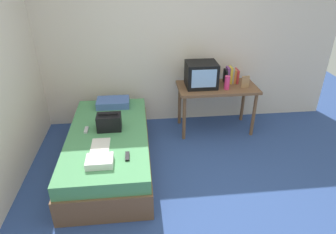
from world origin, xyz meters
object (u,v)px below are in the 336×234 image
(water_bottle, at_px, (227,83))
(book_row, at_px, (231,75))
(tv, at_px, (201,75))
(remote_silver, at_px, (86,130))
(bed, at_px, (110,149))
(handbag, at_px, (109,122))
(folded_towel, at_px, (100,161))
(pillow, at_px, (113,103))
(desk, at_px, (217,92))
(picture_frame, at_px, (245,82))
(magazine, at_px, (100,145))
(remote_dark, at_px, (127,156))

(water_bottle, distance_m, book_row, 0.28)
(tv, distance_m, book_row, 0.49)
(water_bottle, bearing_deg, remote_silver, -163.53)
(tv, distance_m, water_bottle, 0.39)
(bed, xyz_separation_m, handbag, (0.02, 0.08, 0.35))
(handbag, distance_m, folded_towel, 0.73)
(book_row, distance_m, pillow, 1.80)
(desk, bearing_deg, handbag, -156.11)
(pillow, distance_m, handbag, 0.67)
(water_bottle, bearing_deg, picture_frame, 4.63)
(water_bottle, distance_m, magazine, 1.99)
(tv, bearing_deg, picture_frame, -10.88)
(bed, xyz_separation_m, water_bottle, (1.67, 0.65, 0.58))
(book_row, distance_m, handbag, 1.96)
(water_bottle, height_order, pillow, water_bottle)
(book_row, height_order, remote_dark, book_row)
(tv, xyz_separation_m, pillow, (-1.29, -0.03, -0.37))
(remote_dark, bearing_deg, handbag, 109.97)
(picture_frame, distance_m, remote_silver, 2.31)
(pillow, height_order, folded_towel, pillow)
(desk, distance_m, magazine, 1.94)
(book_row, xyz_separation_m, remote_dark, (-1.55, -1.43, -0.34))
(folded_towel, bearing_deg, bed, 87.04)
(tv, xyz_separation_m, book_row, (0.48, 0.10, -0.07))
(picture_frame, bearing_deg, magazine, -154.73)
(bed, relative_size, book_row, 8.04)
(desk, relative_size, folded_towel, 4.14)
(folded_towel, bearing_deg, pillow, 87.49)
(bed, bearing_deg, desk, 26.10)
(handbag, distance_m, magazine, 0.38)
(tv, bearing_deg, water_bottle, -22.17)
(remote_silver, xyz_separation_m, folded_towel, (0.23, -0.71, 0.03))
(pillow, relative_size, magazine, 1.60)
(bed, xyz_separation_m, folded_towel, (-0.03, -0.64, 0.28))
(book_row, distance_m, remote_silver, 2.25)
(bed, bearing_deg, folded_towel, -92.96)
(remote_dark, height_order, remote_silver, same)
(desk, bearing_deg, tv, 174.77)
(remote_dark, bearing_deg, magazine, 139.64)
(bed, bearing_deg, magazine, -102.44)
(desk, relative_size, magazine, 4.00)
(pillow, xyz_separation_m, remote_dark, (0.22, -1.30, -0.04))
(magazine, bearing_deg, pillow, 85.05)
(bed, distance_m, magazine, 0.38)
(bed, distance_m, tv, 1.67)
(tv, height_order, picture_frame, tv)
(folded_towel, bearing_deg, handbag, 85.61)
(book_row, bearing_deg, folded_towel, -140.11)
(tv, bearing_deg, handbag, -151.44)
(bed, height_order, remote_silver, remote_silver)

